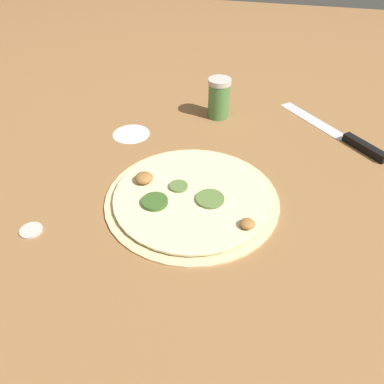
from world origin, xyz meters
name	(u,v)px	position (x,y,z in m)	size (l,w,h in m)	color
ground_plane	(192,199)	(0.00, 0.00, 0.00)	(3.00, 3.00, 0.00)	olive
pizza	(191,197)	(0.00, 0.00, 0.01)	(0.33, 0.33, 0.03)	beige
knife	(347,138)	(0.29, -0.30, 0.01)	(0.25, 0.24, 0.02)	silver
spice_jar	(219,98)	(0.33, 0.01, 0.05)	(0.06, 0.06, 0.10)	#4C7F42
loose_cap	(31,230)	(-0.15, 0.25, 0.00)	(0.04, 0.04, 0.01)	beige
flour_patch	(131,134)	(0.20, 0.20, 0.00)	(0.09, 0.09, 0.00)	white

